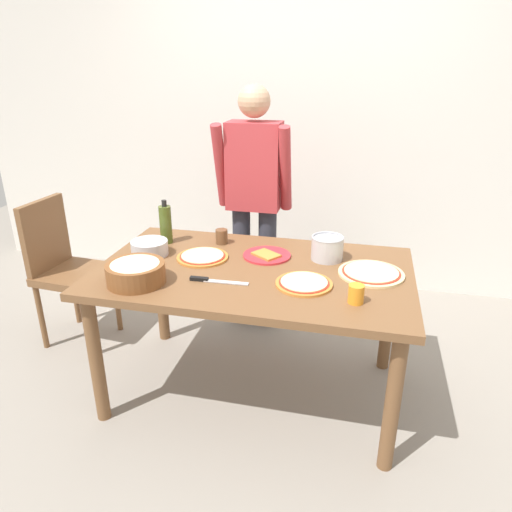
{
  "coord_description": "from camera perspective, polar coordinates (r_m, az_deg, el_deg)",
  "views": [
    {
      "loc": [
        0.52,
        -2.16,
        1.75
      ],
      "look_at": [
        0.0,
        0.05,
        0.81
      ],
      "focal_mm": 33.25,
      "sensor_mm": 36.0,
      "label": 1
    }
  ],
  "objects": [
    {
      "name": "olive_oil_bottle",
      "position": [
        2.79,
        -10.81,
        3.79
      ],
      "size": [
        0.07,
        0.07,
        0.26
      ],
      "color": "#47561E",
      "rests_on": "dining_table"
    },
    {
      "name": "pizza_raw_on_board",
      "position": [
        2.43,
        13.69,
        -1.99
      ],
      "size": [
        0.33,
        0.33,
        0.02
      ],
      "color": "beige",
      "rests_on": "dining_table"
    },
    {
      "name": "person_cook",
      "position": [
        3.1,
        -0.22,
        7.38
      ],
      "size": [
        0.49,
        0.25,
        1.62
      ],
      "color": "#2D2D38",
      "rests_on": "ground"
    },
    {
      "name": "dining_table",
      "position": [
        2.47,
        -0.27,
        -3.46
      ],
      "size": [
        1.6,
        0.96,
        0.76
      ],
      "color": "brown",
      "rests_on": "ground"
    },
    {
      "name": "pizza_second_cooked",
      "position": [
        2.57,
        -6.45,
        -0.08
      ],
      "size": [
        0.28,
        0.28,
        0.02
      ],
      "color": "#C67A33",
      "rests_on": "dining_table"
    },
    {
      "name": "ground",
      "position": [
        2.83,
        -0.24,
        -15.74
      ],
      "size": [
        8.0,
        8.0,
        0.0
      ],
      "primitive_type": "plane",
      "color": "gray"
    },
    {
      "name": "plate_with_slice",
      "position": [
        2.57,
        1.31,
        0.09
      ],
      "size": [
        0.26,
        0.26,
        0.02
      ],
      "color": "red",
      "rests_on": "dining_table"
    },
    {
      "name": "pizza_cooked_on_tray",
      "position": [
        2.26,
        5.79,
        -3.28
      ],
      "size": [
        0.27,
        0.27,
        0.02
      ],
      "color": "#C67A33",
      "rests_on": "dining_table"
    },
    {
      "name": "cup_small_brown",
      "position": [
        2.76,
        -4.16,
        2.35
      ],
      "size": [
        0.07,
        0.07,
        0.08
      ],
      "primitive_type": "cylinder",
      "color": "brown",
      "rests_on": "dining_table"
    },
    {
      "name": "chair_wooden_left",
      "position": [
        3.28,
        -22.12,
        -0.85
      ],
      "size": [
        0.43,
        0.43,
        0.95
      ],
      "color": "brown",
      "rests_on": "ground"
    },
    {
      "name": "wall_back",
      "position": [
        3.82,
        5.54,
        15.67
      ],
      "size": [
        5.6,
        0.1,
        2.6
      ],
      "primitive_type": "cube",
      "color": "silver",
      "rests_on": "ground"
    },
    {
      "name": "cup_orange",
      "position": [
        2.13,
        11.95,
        -4.49
      ],
      "size": [
        0.07,
        0.07,
        0.08
      ],
      "primitive_type": "cylinder",
      "color": "orange",
      "rests_on": "dining_table"
    },
    {
      "name": "steel_pot",
      "position": [
        2.55,
        8.57,
        1.0
      ],
      "size": [
        0.17,
        0.17,
        0.13
      ],
      "color": "#B7B7BC",
      "rests_on": "dining_table"
    },
    {
      "name": "popcorn_bowl",
      "position": [
        2.33,
        -14.28,
        -1.75
      ],
      "size": [
        0.28,
        0.28,
        0.11
      ],
      "color": "brown",
      "rests_on": "dining_table"
    },
    {
      "name": "mixing_bowl_steel",
      "position": [
        2.65,
        -12.68,
        0.97
      ],
      "size": [
        0.2,
        0.2,
        0.08
      ],
      "color": "#B7B7BC",
      "rests_on": "dining_table"
    },
    {
      "name": "chef_knife",
      "position": [
        2.3,
        -5.35,
        -2.94
      ],
      "size": [
        0.29,
        0.04,
        0.02
      ],
      "color": "silver",
      "rests_on": "dining_table"
    }
  ]
}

